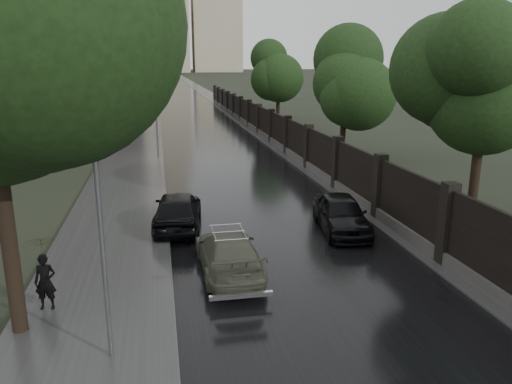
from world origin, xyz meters
The scene contains 17 objects.
ground centered at (0.00, 0.00, 0.00)m, with size 800.00×800.00×0.00m, color black.
road centered at (0.00, 190.00, 0.01)m, with size 8.00×420.00×0.02m, color black.
sidewalk_left centered at (-6.00, 190.00, 0.08)m, with size 4.00×420.00×0.16m, color #2D2D2D.
verge_right centered at (5.50, 190.00, 0.04)m, with size 3.00×420.00×0.08m, color #2D2D2D.
fence_right centered at (4.60, 32.01, 1.01)m, with size 0.45×75.72×2.70m.
tree_left_far centered at (-8.00, 30.00, 5.24)m, with size 4.25×4.25×7.39m.
tree_right_a centered at (7.50, 8.00, 4.95)m, with size 4.08×4.08×7.01m.
tree_right_b centered at (7.50, 22.00, 4.95)m, with size 4.08×4.08×7.01m.
tree_right_c centered at (7.50, 40.00, 4.95)m, with size 4.08×4.08×7.01m.
lamp_post centered at (-5.40, 1.50, 2.67)m, with size 0.25×0.12×5.11m.
traffic_light centered at (-4.30, 24.99, 2.40)m, with size 0.16×0.32×4.00m.
brick_building centered at (-18.00, 52.00, 10.00)m, with size 24.00×18.00×20.00m, color black.
stalinist_tower centered at (0.00, 300.00, 38.38)m, with size 92.00×30.00×159.00m.
volga_sedan centered at (-2.24, 5.74, 0.63)m, with size 1.77×4.35×1.26m, color #4F5241.
hatchback_left centered at (-3.60, 10.29, 0.74)m, with size 1.76×4.36×1.49m, color black.
car_right_near centered at (2.50, 8.72, 0.71)m, with size 1.67×4.14×1.41m, color black.
pedestrian_umbrella centered at (-7.18, 4.01, 1.69)m, with size 0.93×0.94×2.30m.
Camera 1 is at (-4.15, -8.46, 6.32)m, focal length 35.00 mm.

